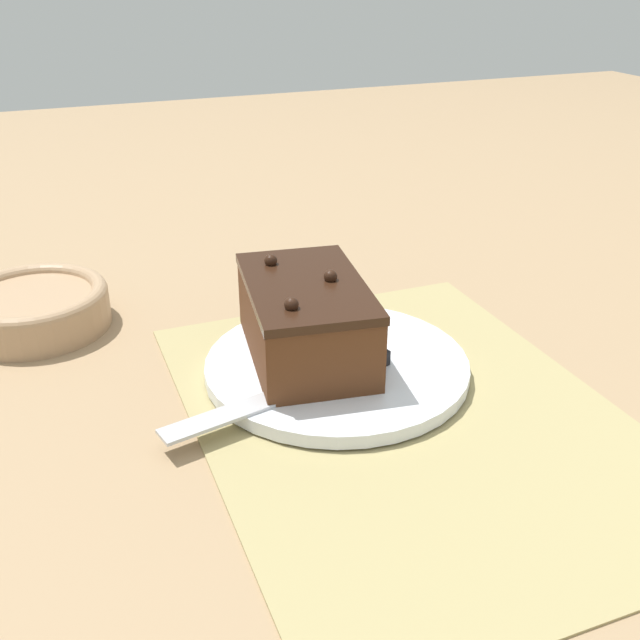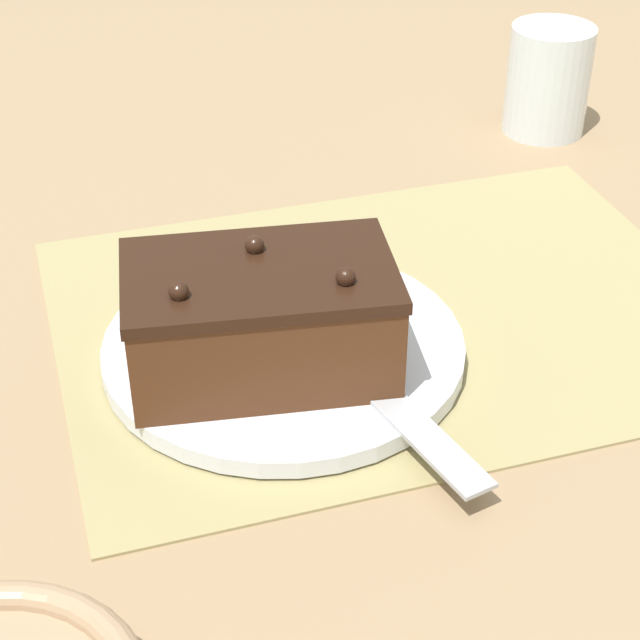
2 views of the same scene
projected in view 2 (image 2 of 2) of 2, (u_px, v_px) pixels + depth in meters
The scene contains 6 objects.
ground_plane at pixel (389, 315), 0.75m from camera, with size 3.00×3.00×0.00m, color #9E7F5B.
placemat_woven at pixel (389, 312), 0.75m from camera, with size 0.46×0.34×0.00m, color tan.
cake_plate at pixel (284, 348), 0.70m from camera, with size 0.24×0.24×0.01m.
chocolate_cake at pixel (261, 318), 0.66m from camera, with size 0.18×0.12×0.08m.
serving_knife at pixel (344, 352), 0.68m from camera, with size 0.07×0.21×0.01m.
drinking_glass at pixel (548, 80), 0.98m from camera, with size 0.08×0.08×0.10m.
Camera 2 is at (0.23, 0.58, 0.42)m, focal length 60.00 mm.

